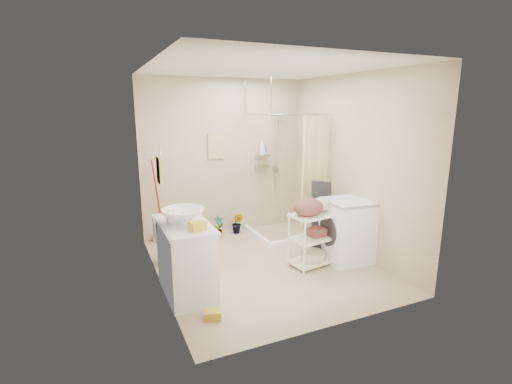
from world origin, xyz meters
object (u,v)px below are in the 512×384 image
washing_machine (347,230)px  vanity (186,259)px  laundry_rack (313,234)px  toilet (179,238)px

washing_machine → vanity: bearing=-175.2°
laundry_rack → vanity: bearing=173.6°
vanity → washing_machine: (2.30, 0.04, 0.01)m
washing_machine → laundry_rack: size_ratio=1.00×
toilet → vanity: bearing=174.8°
laundry_rack → washing_machine: bearing=-15.1°
vanity → toilet: vanity is taller
vanity → washing_machine: size_ratio=1.10×
washing_machine → laundry_rack: laundry_rack is taller
vanity → laundry_rack: (1.78, 0.09, 0.01)m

